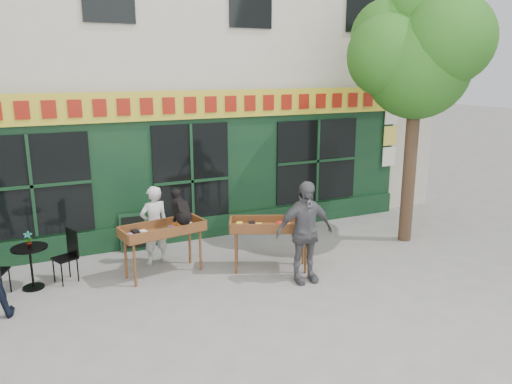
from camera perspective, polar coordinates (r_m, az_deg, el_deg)
ground at (r=9.35m, az=-2.67°, el=-9.69°), size 80.00×80.00×0.00m
building at (r=14.33m, az=-12.55°, el=18.53°), size 14.00×7.26×10.00m
street_tree at (r=11.23m, az=18.01°, el=15.13°), size 3.05×2.90×5.60m
book_cart_center at (r=9.33m, az=-10.61°, el=-4.56°), size 1.58×0.86×0.99m
dog at (r=9.23m, az=-8.56°, el=-1.63°), size 0.44×0.65×0.60m
woman at (r=9.94m, az=-11.55°, el=-3.70°), size 0.62×0.46×1.56m
book_cart_right at (r=9.42m, az=1.66°, el=-4.13°), size 1.62×1.18×0.99m
man_right at (r=8.90m, az=5.57°, el=-4.57°), size 1.11×0.53×1.85m
bistro_table at (r=9.52m, az=-24.37°, el=-7.00°), size 0.60×0.60×0.76m
bistro_chair_right at (r=9.61m, az=-20.62°, el=-6.35°), size 0.48×0.48×0.95m
potted_plant at (r=9.41m, az=-24.59°, el=-4.94°), size 0.16×0.12×0.28m
chalkboard at (r=10.83m, az=-13.83°, el=-4.48°), size 0.58×0.25×0.79m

